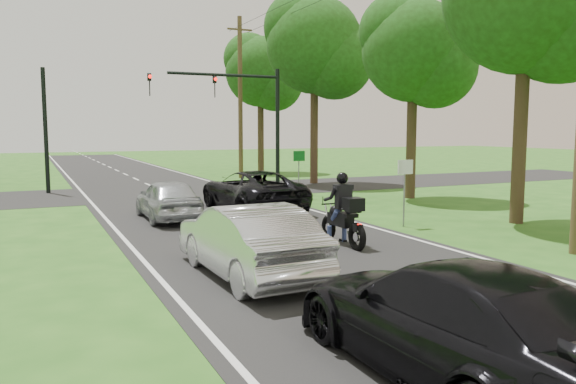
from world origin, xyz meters
The scene contains 17 objects.
ground centered at (0.00, 0.00, 0.00)m, with size 140.00×140.00×0.00m, color #275818.
road centered at (0.00, 10.00, 0.01)m, with size 8.00×100.00×0.01m, color black.
cross_road centered at (0.00, 16.00, 0.01)m, with size 60.00×7.00×0.01m, color black.
motorcycle_rider centered at (1.50, 1.32, 0.78)m, with size 0.65×2.30×1.98m.
dark_suv centered at (1.64, 8.39, 0.77)m, with size 2.52×5.47×1.52m, color black.
silver_sedan centered at (-1.98, -0.65, 0.78)m, with size 1.63×4.68×1.54m, color silver.
silver_suv centered at (-1.78, 7.50, 0.71)m, with size 1.65×4.10×1.40m, color #AFB3B8.
dark_car_behind centered at (-1.41, -6.18, 0.75)m, with size 2.08×5.12×1.49m, color black.
traffic_signal centered at (3.34, 14.00, 4.14)m, with size 6.38×0.44×6.00m.
signal_pole_far centered at (-5.20, 18.00, 3.00)m, with size 0.20×0.20×6.00m, color black.
utility_pole_far centered at (6.20, 22.00, 5.08)m, with size 1.60×0.28×10.00m.
sign_white centered at (4.70, 2.98, 1.60)m, with size 0.55×0.07×2.12m.
sign_green centered at (4.90, 10.98, 1.60)m, with size 0.55×0.07×2.12m.
tree_row_b centered at (8.79, 1.76, 7.13)m, with size 5.60×5.43×10.06m.
tree_row_c centered at (9.75, 8.80, 6.23)m, with size 4.80×4.65×8.76m.
tree_row_d centered at (9.10, 16.76, 7.43)m, with size 5.76×5.58×10.45m.
tree_row_e centered at (9.48, 25.78, 6.83)m, with size 5.28×5.12×9.61m.
Camera 1 is at (-6.06, -11.41, 3.08)m, focal length 35.00 mm.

